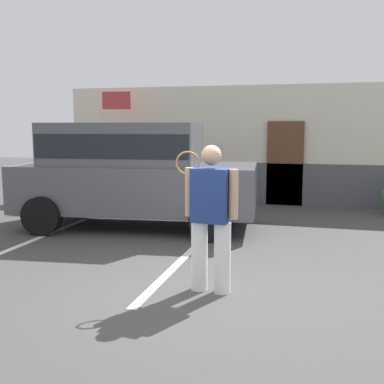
# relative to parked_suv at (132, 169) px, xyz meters

# --- Properties ---
(ground_plane) EXTENTS (40.00, 40.00, 0.00)m
(ground_plane) POSITION_rel_parked_suv_xyz_m (2.08, -3.26, -1.15)
(ground_plane) COLOR #423F3D
(parking_stripe_0) EXTENTS (0.12, 4.40, 0.01)m
(parking_stripe_0) POSITION_rel_parked_suv_xyz_m (-1.27, -1.76, -1.14)
(parking_stripe_0) COLOR silver
(parking_stripe_0) RESTS_ON ground_plane
(parking_stripe_1) EXTENTS (0.12, 4.40, 0.01)m
(parking_stripe_1) POSITION_rel_parked_suv_xyz_m (1.59, -1.76, -1.14)
(parking_stripe_1) COLOR silver
(parking_stripe_1) RESTS_ON ground_plane
(house_frontage) EXTENTS (10.45, 0.40, 3.00)m
(house_frontage) POSITION_rel_parked_suv_xyz_m (2.08, 3.59, 0.27)
(house_frontage) COLOR beige
(house_frontage) RESTS_ON ground_plane
(parked_suv) EXTENTS (4.78, 2.55, 2.05)m
(parked_suv) POSITION_rel_parked_suv_xyz_m (0.00, 0.00, 0.00)
(parked_suv) COLOR #4C4F54
(parked_suv) RESTS_ON ground_plane
(tennis_player_man) EXTENTS (0.79, 0.32, 1.78)m
(tennis_player_man) POSITION_rel_parked_suv_xyz_m (2.30, -3.16, -0.22)
(tennis_player_man) COLOR white
(tennis_player_man) RESTS_ON ground_plane
(flag_pole) EXTENTS (0.80, 0.11, 2.91)m
(flag_pole) POSITION_rel_parked_suv_xyz_m (-1.76, 2.82, 0.88)
(flag_pole) COLOR silver
(flag_pole) RESTS_ON ground_plane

